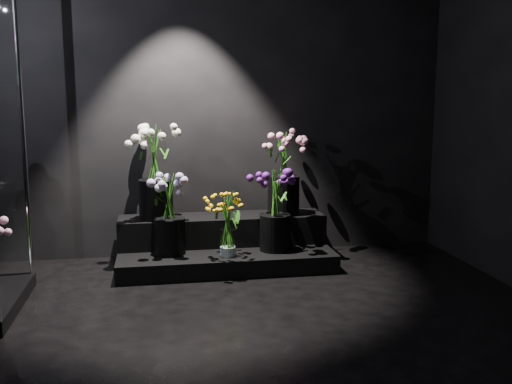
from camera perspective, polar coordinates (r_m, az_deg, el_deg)
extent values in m
plane|color=black|center=(3.23, 0.11, -15.42)|extent=(4.00, 4.00, 0.00)
plane|color=black|center=(4.91, -4.06, 9.93)|extent=(4.00, 0.00, 4.00)
plane|color=black|center=(1.02, 20.62, 11.03)|extent=(4.00, 0.00, 4.00)
cube|color=black|center=(4.67, -3.10, -6.54)|extent=(1.71, 0.76, 0.14)
cube|color=black|center=(4.81, -3.39, -3.75)|extent=(1.71, 0.38, 0.24)
cylinder|color=white|center=(4.42, -2.83, -5.10)|extent=(0.13, 0.13, 0.21)
cylinder|color=black|center=(4.52, -8.61, -4.38)|extent=(0.24, 0.24, 0.29)
cylinder|color=black|center=(4.58, 1.92, -4.06)|extent=(0.25, 0.25, 0.29)
cylinder|color=black|center=(4.69, -9.96, -0.72)|extent=(0.27, 0.27, 0.32)
cylinder|color=black|center=(4.81, 2.77, -0.31)|extent=(0.27, 0.27, 0.32)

